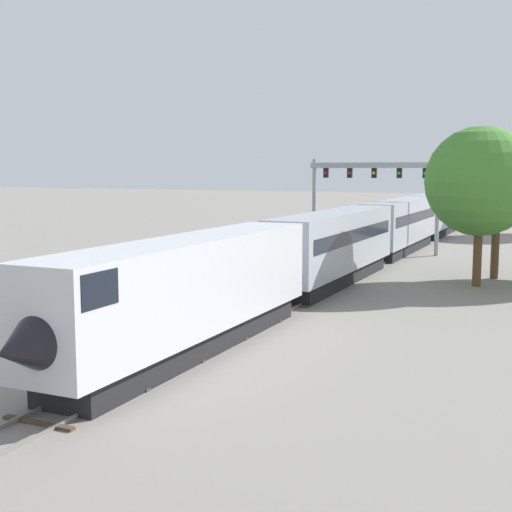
% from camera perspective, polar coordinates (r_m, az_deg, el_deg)
% --- Properties ---
extents(ground_plane, '(400.00, 400.00, 0.00)m').
position_cam_1_polar(ground_plane, '(28.10, -12.23, -8.77)').
color(ground_plane, gray).
extents(track_main, '(2.60, 200.00, 0.16)m').
position_cam_1_polar(track_main, '(83.17, 14.49, 1.71)').
color(track_main, slate).
rests_on(track_main, ground).
extents(track_near, '(2.60, 160.00, 0.16)m').
position_cam_1_polar(track_near, '(65.13, 6.62, 0.44)').
color(track_near, slate).
rests_on(track_near, ground).
extents(passenger_train, '(3.04, 136.12, 4.80)m').
position_cam_1_polar(passenger_train, '(84.67, 14.75, 3.53)').
color(passenger_train, silver).
rests_on(passenger_train, ground).
extents(signal_gantry, '(12.10, 0.49, 8.55)m').
position_cam_1_polar(signal_gantry, '(64.37, 9.63, 5.84)').
color(signal_gantry, '#999BA0').
rests_on(signal_gantry, ground).
extents(stop_sign, '(0.76, 0.08, 2.88)m').
position_cam_1_polar(stop_sign, '(35.08, -19.85, -2.73)').
color(stop_sign, gray).
rests_on(stop_sign, ground).
extents(trackside_tree_left, '(7.08, 7.08, 10.38)m').
position_cam_1_polar(trackside_tree_left, '(47.21, 17.91, 5.83)').
color(trackside_tree_left, brown).
rests_on(trackside_tree_left, ground).
extents(trackside_tree_mid, '(5.12, 5.12, 9.56)m').
position_cam_1_polar(trackside_tree_mid, '(50.85, 19.22, 6.00)').
color(trackside_tree_mid, brown).
rests_on(trackside_tree_mid, ground).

